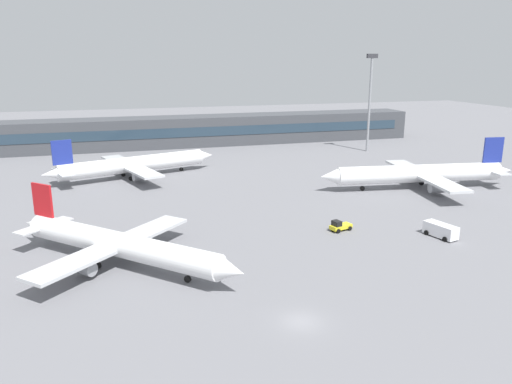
{
  "coord_description": "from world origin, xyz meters",
  "views": [
    {
      "loc": [
        -17.46,
        -42.42,
        25.97
      ],
      "look_at": [
        7.08,
        40.0,
        3.0
      ],
      "focal_mm": 34.78,
      "sensor_mm": 36.0,
      "label": 1
    }
  ],
  "objects_px": {
    "baggage_tug_yellow": "(340,226)",
    "airplane_near": "(121,245)",
    "service_van_white": "(440,230)",
    "airplane_mid": "(418,174)",
    "airplane_far": "(135,164)",
    "floodlight_tower_west": "(370,96)"
  },
  "relations": [
    {
      "from": "baggage_tug_yellow",
      "to": "airplane_near",
      "type": "bearing_deg",
      "value": -172.78
    },
    {
      "from": "airplane_near",
      "to": "baggage_tug_yellow",
      "type": "relative_size",
      "value": 7.42
    },
    {
      "from": "service_van_white",
      "to": "airplane_near",
      "type": "bearing_deg",
      "value": 176.63
    },
    {
      "from": "service_van_white",
      "to": "airplane_mid",
      "type": "bearing_deg",
      "value": 62.31
    },
    {
      "from": "airplane_far",
      "to": "floodlight_tower_west",
      "type": "relative_size",
      "value": 1.42
    },
    {
      "from": "airplane_far",
      "to": "baggage_tug_yellow",
      "type": "xyz_separation_m",
      "value": [
        28.46,
        -46.72,
        -2.24
      ]
    },
    {
      "from": "airplane_near",
      "to": "airplane_far",
      "type": "height_order",
      "value": "airplane_far"
    },
    {
      "from": "airplane_near",
      "to": "airplane_far",
      "type": "distance_m",
      "value": 51.16
    },
    {
      "from": "baggage_tug_yellow",
      "to": "floodlight_tower_west",
      "type": "height_order",
      "value": "floodlight_tower_west"
    },
    {
      "from": "airplane_near",
      "to": "floodlight_tower_west",
      "type": "relative_size",
      "value": 1.04
    },
    {
      "from": "airplane_mid",
      "to": "airplane_far",
      "type": "xyz_separation_m",
      "value": [
        -55.66,
        27.23,
        -0.13
      ]
    },
    {
      "from": "airplane_near",
      "to": "airplane_mid",
      "type": "distance_m",
      "value": 64.93
    },
    {
      "from": "airplane_mid",
      "to": "floodlight_tower_west",
      "type": "distance_m",
      "value": 45.81
    },
    {
      "from": "airplane_mid",
      "to": "service_van_white",
      "type": "distance_m",
      "value": 29.93
    },
    {
      "from": "baggage_tug_yellow",
      "to": "service_van_white",
      "type": "height_order",
      "value": "service_van_white"
    },
    {
      "from": "airplane_near",
      "to": "airplane_far",
      "type": "xyz_separation_m",
      "value": [
        4.79,
        50.93,
        0.23
      ]
    },
    {
      "from": "service_van_white",
      "to": "floodlight_tower_west",
      "type": "height_order",
      "value": "floodlight_tower_west"
    },
    {
      "from": "airplane_near",
      "to": "floodlight_tower_west",
      "type": "height_order",
      "value": "floodlight_tower_west"
    },
    {
      "from": "airplane_mid",
      "to": "floodlight_tower_west",
      "type": "bearing_deg",
      "value": 74.71
    },
    {
      "from": "airplane_far",
      "to": "floodlight_tower_west",
      "type": "height_order",
      "value": "floodlight_tower_west"
    },
    {
      "from": "airplane_near",
      "to": "service_van_white",
      "type": "relative_size",
      "value": 5.2
    },
    {
      "from": "baggage_tug_yellow",
      "to": "service_van_white",
      "type": "relative_size",
      "value": 0.7
    }
  ]
}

